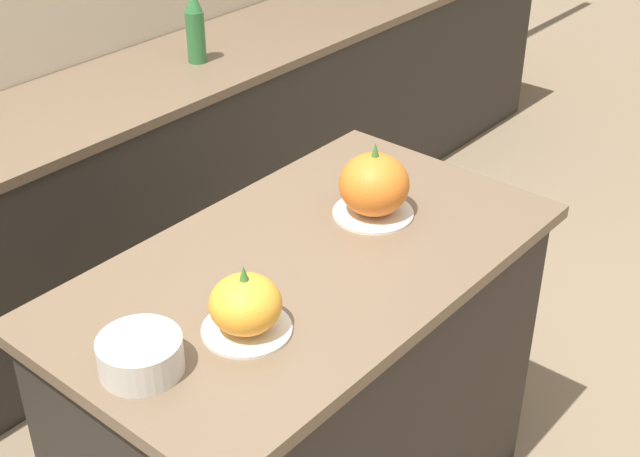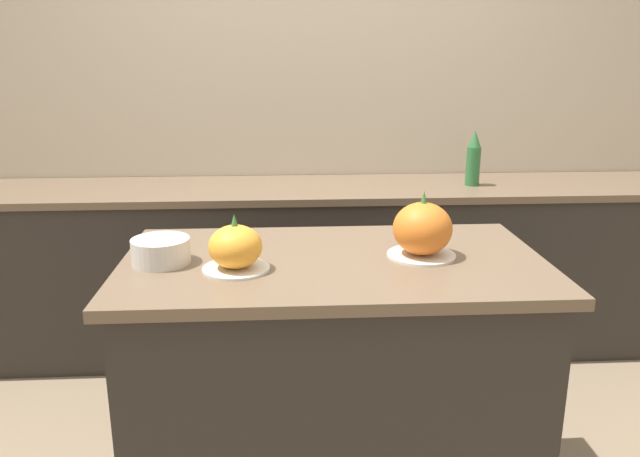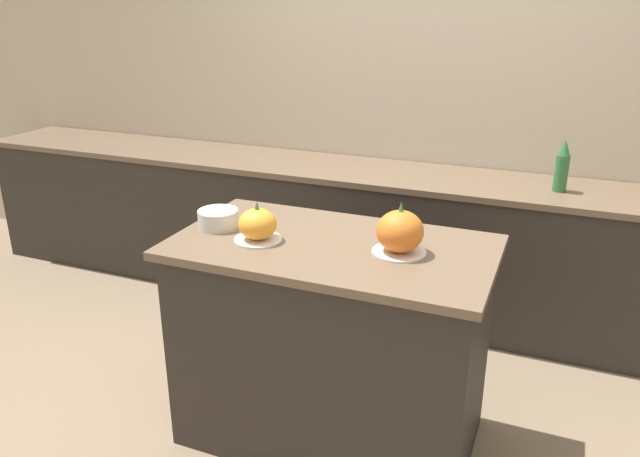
{
  "view_description": "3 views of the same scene",
  "coord_description": "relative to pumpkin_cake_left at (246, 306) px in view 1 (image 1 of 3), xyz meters",
  "views": [
    {
      "loc": [
        -1.35,
        -1.18,
        2.12
      ],
      "look_at": [
        0.02,
        -0.02,
        1.01
      ],
      "focal_mm": 50.0,
      "sensor_mm": 36.0,
      "label": 1
    },
    {
      "loc": [
        -0.15,
        -1.81,
        1.54
      ],
      "look_at": [
        -0.04,
        0.03,
        1.01
      ],
      "focal_mm": 35.0,
      "sensor_mm": 36.0,
      "label": 2
    },
    {
      "loc": [
        0.83,
        -2.17,
        1.87
      ],
      "look_at": [
        -0.06,
        0.02,
        0.97
      ],
      "focal_mm": 35.0,
      "sensor_mm": 36.0,
      "label": 3
    }
  ],
  "objects": [
    {
      "name": "pumpkin_cake_left",
      "position": [
        0.0,
        0.0,
        0.0
      ],
      "size": [
        0.2,
        0.2,
        0.17
      ],
      "color": "silver",
      "rests_on": "kitchen_island"
    },
    {
      "name": "back_counter",
      "position": [
        0.29,
        1.36,
        -0.55
      ],
      "size": [
        6.0,
        0.6,
        0.88
      ],
      "color": "#2D2823",
      "rests_on": "ground_plane"
    },
    {
      "name": "pumpkin_cake_right",
      "position": [
        0.57,
        0.09,
        0.02
      ],
      "size": [
        0.21,
        0.21,
        0.21
      ],
      "color": "silver",
      "rests_on": "kitchen_island"
    },
    {
      "name": "mixing_bowl",
      "position": [
        -0.23,
        0.07,
        -0.03
      ],
      "size": [
        0.17,
        0.17,
        0.08
      ],
      "color": "beige",
      "rests_on": "kitchen_island"
    },
    {
      "name": "bottle_tall",
      "position": [
        1.1,
        1.34,
        0.02
      ],
      "size": [
        0.07,
        0.07,
        0.28
      ],
      "color": "#2D6B38",
      "rests_on": "back_counter"
    },
    {
      "name": "kitchen_island",
      "position": [
        0.29,
        0.08,
        -0.53
      ],
      "size": [
        1.3,
        0.73,
        0.93
      ],
      "color": "#2D2823",
      "rests_on": "ground_plane"
    }
  ]
}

